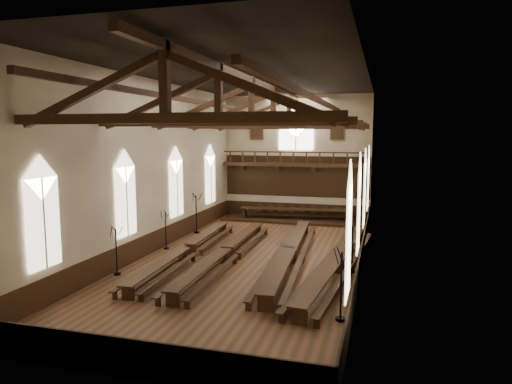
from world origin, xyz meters
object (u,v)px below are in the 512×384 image
(high_table, at_px, (295,210))
(candelabrum_right_near, at_px, (341,299))
(candelabrum_left_near, at_px, (117,260))
(candelabrum_left_mid, at_px, (166,237))
(dais, at_px, (295,220))
(refectory_row_a, at_px, (187,249))
(refectory_row_c, at_px, (290,251))
(refectory_row_d, at_px, (338,260))
(candelabrum_right_mid, at_px, (352,258))
(refectory_row_b, at_px, (226,251))
(candelabrum_right_far, at_px, (360,226))
(candelabrum_left_far, at_px, (196,221))

(high_table, height_order, candelabrum_right_near, candelabrum_right_near)
(candelabrum_left_near, relative_size, candelabrum_left_mid, 1.04)
(candelabrum_right_near, bearing_deg, candelabrum_left_near, 166.69)
(dais, distance_m, candelabrum_right_near, 19.39)
(candelabrum_left_mid, distance_m, candelabrum_right_near, 13.62)
(refectory_row_a, height_order, high_table, high_table)
(refectory_row_c, distance_m, refectory_row_d, 2.87)
(high_table, xyz_separation_m, candelabrum_left_mid, (-5.82, -10.75, -0.18))
(candelabrum_right_mid, bearing_deg, refectory_row_b, 178.46)
(candelabrum_left_mid, bearing_deg, candelabrum_right_near, -35.41)
(refectory_row_d, height_order, candelabrum_right_far, candelabrum_right_far)
(refectory_row_c, relative_size, high_table, 1.72)
(candelabrum_left_far, xyz_separation_m, candelabrum_right_far, (11.10, 1.41, -0.03))
(refectory_row_d, xyz_separation_m, candelabrum_right_near, (0.68, -6.19, 0.26))
(candelabrum_right_far, bearing_deg, refectory_row_c, -116.56)
(high_table, xyz_separation_m, candelabrum_left_far, (-5.82, -6.11, -0.04))
(high_table, bearing_deg, refectory_row_c, -80.63)
(refectory_row_b, xyz_separation_m, refectory_row_d, (6.07, -0.19, 0.03))
(candelabrum_left_mid, xyz_separation_m, candelabrum_right_mid, (11.10, -1.69, 0.02))
(candelabrum_right_far, bearing_deg, candelabrum_right_mid, -90.00)
(candelabrum_left_near, height_order, candelabrum_left_far, candelabrum_left_far)
(candelabrum_left_near, bearing_deg, dais, 70.02)
(refectory_row_a, xyz_separation_m, candelabrum_right_near, (9.06, -6.39, 0.32))
(refectory_row_a, relative_size, candelabrum_left_near, 5.75)
(dais, bearing_deg, candelabrum_left_mid, -118.45)
(dais, height_order, high_table, high_table)
(candelabrum_left_near, bearing_deg, refectory_row_a, 61.58)
(candelabrum_right_near, bearing_deg, refectory_row_b, 136.61)
(candelabrum_right_far, bearing_deg, candelabrum_left_near, -134.46)
(candelabrum_left_mid, relative_size, candelabrum_right_near, 0.86)
(candelabrum_right_near, height_order, candelabrum_right_mid, candelabrum_right_near)
(candelabrum_left_near, relative_size, candelabrum_right_near, 0.89)
(refectory_row_a, relative_size, candelabrum_left_mid, 5.99)
(dais, xyz_separation_m, candelabrum_right_far, (5.28, -4.70, 0.73))
(candelabrum_right_mid, bearing_deg, candelabrum_right_near, -90.00)
(refectory_row_d, distance_m, candelabrum_right_mid, 0.70)
(refectory_row_a, height_order, dais, refectory_row_a)
(dais, bearing_deg, high_table, 0.00)
(candelabrum_left_far, distance_m, candelabrum_right_near, 16.74)
(candelabrum_right_mid, bearing_deg, candelabrum_left_near, -162.14)
(refectory_row_c, xyz_separation_m, refectory_row_d, (2.70, -0.98, -0.02))
(candelabrum_left_mid, bearing_deg, dais, 61.55)
(refectory_row_b, bearing_deg, candelabrum_right_mid, -1.54)
(candelabrum_left_mid, bearing_deg, candelabrum_right_mid, -8.65)
(dais, relative_size, candelabrum_left_mid, 4.83)
(candelabrum_right_near, relative_size, candelabrum_right_far, 1.01)
(refectory_row_d, xyz_separation_m, high_table, (-4.60, 12.45, 0.31))
(refectory_row_c, height_order, refectory_row_d, refectory_row_c)
(refectory_row_a, relative_size, refectory_row_d, 0.95)
(high_table, xyz_separation_m, candelabrum_right_mid, (5.28, -12.44, -0.16))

